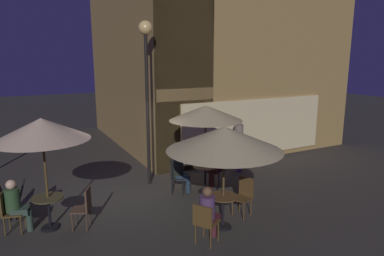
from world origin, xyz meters
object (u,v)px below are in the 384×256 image
Objects in this scene: patio_umbrella_1 at (206,113)px; patio_umbrella_2 at (42,130)px; patron_seated_0 at (208,211)px; cafe_table_0 at (223,206)px; cafe_chair_4 at (9,209)px; menu_sandwich_board at (12,200)px; patio_umbrella_0 at (224,139)px; cafe_chair_0 at (205,220)px; cafe_chair_2 at (218,165)px; cafe_table_1 at (205,173)px; cafe_table_2 at (49,207)px; patron_seated_2 at (179,169)px; patron_seated_3 at (16,203)px; cafe_chair_5 at (85,205)px; street_lamp_near_corner at (146,63)px; patron_seated_1 at (216,163)px; cafe_chair_1 at (244,193)px; cafe_chair_3 at (174,175)px; patron_standing_4 at (238,144)px.

patio_umbrella_2 reaches higher than patio_umbrella_1.
patio_umbrella_2 is 3.91m from patron_seated_0.
cafe_table_0 is 4.70m from cafe_chair_4.
cafe_chair_4 reaches higher than menu_sandwich_board.
patio_umbrella_1 reaches higher than cafe_chair_4.
patio_umbrella_0 reaches higher than cafe_chair_0.
menu_sandwich_board is 0.90× the size of cafe_chair_2.
patron_seated_0 reaches higher than cafe_table_1.
cafe_table_0 reaches higher than cafe_table_2.
patron_seated_2 reaches higher than cafe_chair_0.
patron_seated_2 reaches higher than patron_seated_3.
cafe_chair_5 is at bearing -36.78° from menu_sandwich_board.
street_lamp_near_corner is 3.80× the size of patron_seated_2.
patron_seated_2 is at bearing 8.72° from patio_umbrella_2.
menu_sandwich_board is at bearing -171.43° from street_lamp_near_corner.
patron_seated_1 is at bearing 21.00° from patron_seated_3.
street_lamp_near_corner is 4.92m from cafe_chair_0.
patron_seated_1 is at bearing 7.33° from cafe_table_2.
patio_umbrella_2 is 4.84m from cafe_chair_1.
cafe_chair_3 is 4.00m from patron_seated_3.
street_lamp_near_corner is 4.29m from cafe_chair_5.
cafe_chair_3 is 0.97× the size of cafe_chair_5.
cafe_chair_1 is 5.34m from cafe_chair_4.
patron_seated_3 is at bearing 154.73° from cafe_table_0.
patron_standing_4 is (1.33, 0.72, 0.25)m from patron_seated_1.
patron_seated_0 reaches higher than cafe_chair_1.
patron_seated_3 is (0.15, -0.04, 0.12)m from cafe_chair_4.
cafe_chair_4 is at bearing -179.84° from cafe_table_1.
cafe_chair_5 reaches higher than cafe_chair_0.
cafe_table_2 is at bearing -25.11° from patron_seated_1.
cafe_table_2 is 6.21m from patron_standing_4.
cafe_table_0 is at bearing -81.69° from street_lamp_near_corner.
menu_sandwich_board is 4.97m from cafe_table_1.
patron_standing_4 is at bearing -5.55° from street_lamp_near_corner.
cafe_chair_5 is 0.74× the size of patron_seated_2.
cafe_chair_1 is 0.74× the size of patron_seated_2.
cafe_table_0 is at bearing -67.33° from patron_seated_2.
menu_sandwich_board is (-3.72, -0.56, -3.20)m from street_lamp_near_corner.
patron_standing_4 is (2.58, 3.08, 0.41)m from cafe_table_0.
street_lamp_near_corner reaches higher than patron_seated_3.
patron_standing_4 is at bearing 15.67° from patron_seated_0.
patio_umbrella_1 is (0.68, 2.00, 0.22)m from patio_umbrella_0.
patron_seated_2 is (-1.25, -0.08, 0.02)m from patron_seated_1.
patio_umbrella_2 reaches higher than cafe_chair_4.
street_lamp_near_corner is 5.17× the size of cafe_chair_2.
menu_sandwich_board is 0.87× the size of cafe_chair_4.
street_lamp_near_corner is 3.98× the size of patron_seated_3.
cafe_chair_3 is at bearing -70.60° from street_lamp_near_corner.
cafe_chair_2 is at bearing 60.59° from cafe_table_0.
patron_standing_4 reaches higher than patron_seated_3.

